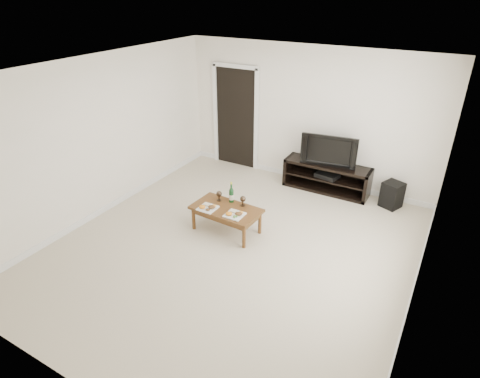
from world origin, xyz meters
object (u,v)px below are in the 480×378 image
Objects in this scene: subwoofer at (392,195)px; coffee_table at (226,220)px; television at (330,149)px; media_console at (326,177)px.

coffee_table is (-2.11, -2.12, -0.02)m from subwoofer.
coffee_table is at bearing -121.22° from television.
television is at bearing 0.00° from media_console.
media_console reaches higher than subwoofer.
coffee_table is (-0.91, -2.14, -0.07)m from media_console.
media_console is 0.57m from television.
television is 0.94× the size of coffee_table.
television is (0.00, 0.00, 0.57)m from media_console.
subwoofer is (1.21, -0.03, -0.61)m from television.
media_console reaches higher than coffee_table.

